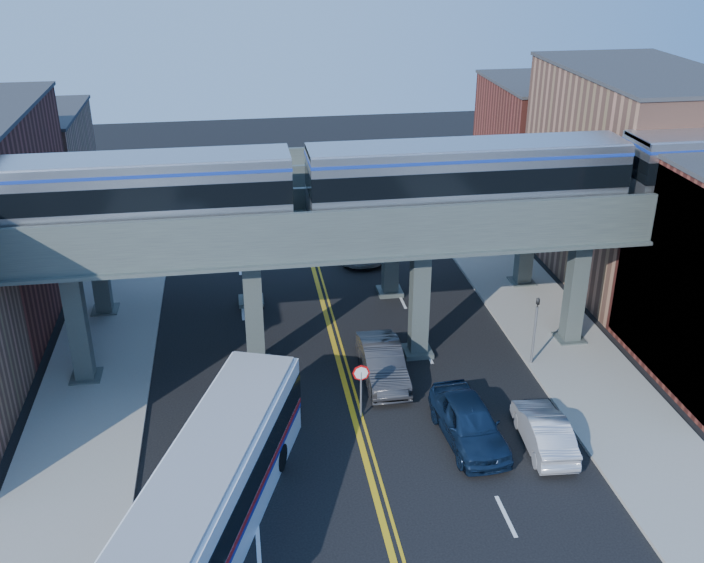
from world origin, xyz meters
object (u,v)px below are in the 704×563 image
(car_lane_a, at_px, (469,422))
(car_lane_c, at_px, (357,243))
(stop_sign, at_px, (361,383))
(transit_train, at_px, (467,175))
(traffic_signal, at_px, (535,324))
(car_parked_curb, at_px, (544,431))
(transit_bus, at_px, (213,490))
(car_lane_d, at_px, (341,230))
(car_lane_b, at_px, (383,363))

(car_lane_a, xyz_separation_m, car_lane_c, (-1.42, 20.31, -0.12))
(stop_sign, bearing_deg, transit_train, 41.32)
(stop_sign, xyz_separation_m, traffic_signal, (8.90, 3.00, 0.54))
(traffic_signal, relative_size, car_lane_c, 0.71)
(car_lane_a, distance_m, car_parked_curb, 3.06)
(transit_bus, distance_m, car_lane_d, 27.76)
(car_lane_c, bearing_deg, car_parked_curb, -82.61)
(traffic_signal, distance_m, car_lane_b, 7.52)
(car_lane_d, bearing_deg, car_parked_curb, -80.35)
(car_lane_d, bearing_deg, car_lane_a, -87.12)
(transit_bus, relative_size, car_parked_curb, 2.93)
(stop_sign, height_order, car_lane_c, stop_sign)
(car_lane_d, relative_size, car_parked_curb, 1.20)
(stop_sign, height_order, traffic_signal, traffic_signal)
(car_lane_a, distance_m, car_lane_d, 22.87)
(car_parked_curb, bearing_deg, traffic_signal, -102.45)
(transit_train, bearing_deg, car_lane_b, -153.61)
(car_lane_a, bearing_deg, transit_train, 74.20)
(transit_train, xyz_separation_m, stop_sign, (-5.69, -5.00, -7.43))
(traffic_signal, height_order, car_parked_curb, traffic_signal)
(car_lane_d, bearing_deg, car_lane_b, -94.10)
(car_lane_c, bearing_deg, car_lane_d, 101.13)
(car_lane_b, relative_size, car_lane_d, 0.95)
(transit_train, relative_size, traffic_signal, 11.01)
(stop_sign, xyz_separation_m, car_lane_b, (1.52, 2.93, -0.90))
(transit_train, xyz_separation_m, transit_bus, (-11.91, -11.04, -7.44))
(transit_train, bearing_deg, traffic_signal, -31.90)
(traffic_signal, xyz_separation_m, transit_bus, (-15.12, -9.04, -0.56))
(transit_bus, bearing_deg, traffic_signal, -39.39)
(stop_sign, relative_size, car_lane_d, 0.48)
(traffic_signal, distance_m, transit_bus, 17.63)
(traffic_signal, relative_size, car_parked_curb, 0.90)
(transit_train, xyz_separation_m, car_lane_c, (-2.96, 12.97, -8.39))
(car_lane_a, bearing_deg, transit_bus, -164.22)
(stop_sign, bearing_deg, car_lane_a, -29.44)
(stop_sign, distance_m, transit_bus, 8.67)
(stop_sign, height_order, car_lane_d, stop_sign)
(transit_bus, bearing_deg, car_parked_curb, -58.13)
(traffic_signal, bearing_deg, car_lane_c, 112.42)
(traffic_signal, relative_size, car_lane_a, 0.76)
(transit_bus, distance_m, car_lane_b, 11.88)
(stop_sign, relative_size, car_parked_curb, 0.58)
(stop_sign, relative_size, traffic_signal, 0.64)
(stop_sign, distance_m, car_lane_d, 20.56)
(transit_train, distance_m, car_parked_curb, 11.83)
(car_lane_a, height_order, car_parked_curb, car_lane_a)
(car_parked_curb, bearing_deg, stop_sign, -20.23)
(car_lane_b, relative_size, car_lane_c, 0.91)
(transit_train, distance_m, stop_sign, 10.61)
(traffic_signal, relative_size, car_lane_b, 0.79)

